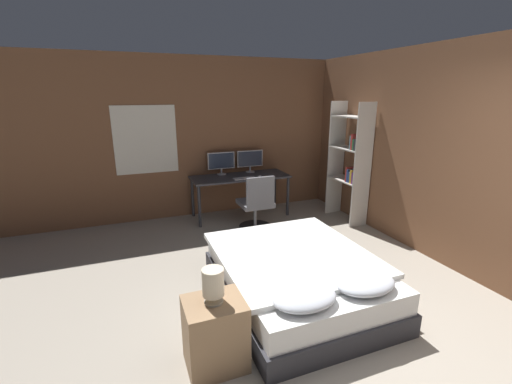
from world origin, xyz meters
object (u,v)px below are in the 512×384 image
Objects in this scene: bed at (297,277)px; desk at (240,180)px; monitor_right at (250,160)px; keyboard at (244,178)px; bedside_lamp at (213,283)px; computer_mouse at (260,176)px; nightstand at (215,334)px; monitor_left at (221,162)px; bookshelf at (351,159)px; office_chair at (256,207)px.

bed is 1.15× the size of desk.
keyboard is at bearing -120.56° from monitor_right.
monitor_right reaches higher than desk.
bedside_lamp reaches higher than keyboard.
bedside_lamp is 3.96× the size of computer_mouse.
nightstand reaches higher than bed.
monitor_left reaches higher than bedside_lamp.
bookshelf reaches higher than desk.
monitor_left is 1.14m from office_chair.
monitor_left is at bearing 107.83° from office_chair.
computer_mouse is 0.65m from office_chair.
monitor_left is 2.20m from bookshelf.
desk is at bearing 140.79° from computer_mouse.
bed is 2.48m from keyboard.
nightstand is 1.20× the size of monitor_left.
computer_mouse reaches higher than bed.
bed is 2.15× the size of office_chair.
bed is 27.59× the size of computer_mouse.
bookshelf is (1.63, -0.88, 0.42)m from desk.
office_chair is 1.76m from bookshelf.
office_chair is (1.34, 2.54, 0.08)m from nightstand.
bookshelf reaches higher than monitor_left.
monitor_left is at bearing 140.16° from computer_mouse.
bookshelf is at bearing -38.97° from monitor_right.
bed is at bearing -98.98° from office_chair.
keyboard is at bearing 66.52° from bedside_lamp.
bed is 0.98× the size of bookshelf.
nightstand is 1.54× the size of keyboard.
bedside_lamp is at bearing -141.24° from bookshelf.
computer_mouse is 1.54m from bookshelf.
office_chair reaches higher than computer_mouse.
keyboard is (1.31, 3.01, 0.45)m from nightstand.
bedside_lamp is at bearing -117.80° from office_chair.
bed is at bearing 29.86° from bedside_lamp.
monitor_left reaches higher than computer_mouse.
bookshelf is (1.63, -0.65, 0.33)m from keyboard.
monitor_right is 1.76m from bookshelf.
nightstand is 0.45m from bedside_lamp.
nightstand is (-1.03, -0.59, 0.04)m from bed.
bedside_lamp is at bearing -106.71° from monitor_left.
desk is 1.87× the size of office_chair.
bookshelf is (1.36, -0.65, 0.32)m from computer_mouse.
monitor_right is at bearing 65.55° from nightstand.
keyboard is 0.28m from computer_mouse.
computer_mouse is at bearing -88.98° from monitor_right.
bookshelf reaches higher than office_chair.
monitor_left is 0.24× the size of bookshelf.
nightstand is at bearing -150.14° from bed.
bedside_lamp is 3.40m from computer_mouse.
monitor_left is at bearing 73.29° from bedside_lamp.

